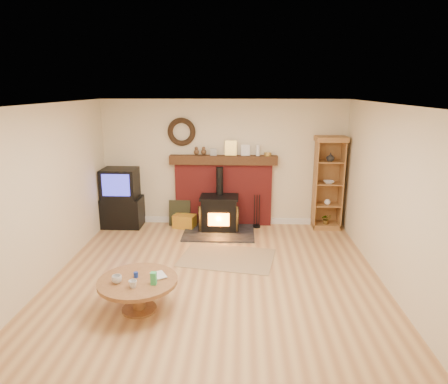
{
  "coord_description": "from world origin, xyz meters",
  "views": [
    {
      "loc": [
        0.37,
        -5.38,
        2.82
      ],
      "look_at": [
        0.09,
        1.0,
        1.14
      ],
      "focal_mm": 32.0,
      "sensor_mm": 36.0,
      "label": 1
    }
  ],
  "objects_px": {
    "coffee_table": "(138,285)",
    "wood_stove": "(219,214)",
    "tv_unit": "(121,199)",
    "curio_cabinet": "(328,183)"
  },
  "relations": [
    {
      "from": "coffee_table",
      "to": "wood_stove",
      "type": "bearing_deg",
      "value": 73.9
    },
    {
      "from": "tv_unit",
      "to": "coffee_table",
      "type": "xyz_separation_m",
      "value": [
        1.17,
        -3.25,
        -0.23
      ]
    },
    {
      "from": "tv_unit",
      "to": "curio_cabinet",
      "type": "distance_m",
      "value": 4.25
    },
    {
      "from": "wood_stove",
      "to": "coffee_table",
      "type": "height_order",
      "value": "wood_stove"
    },
    {
      "from": "wood_stove",
      "to": "tv_unit",
      "type": "distance_m",
      "value": 2.07
    },
    {
      "from": "wood_stove",
      "to": "coffee_table",
      "type": "xyz_separation_m",
      "value": [
        -0.88,
        -3.05,
        0.01
      ]
    },
    {
      "from": "tv_unit",
      "to": "wood_stove",
      "type": "bearing_deg",
      "value": -5.47
    },
    {
      "from": "wood_stove",
      "to": "coffee_table",
      "type": "relative_size",
      "value": 1.36
    },
    {
      "from": "tv_unit",
      "to": "curio_cabinet",
      "type": "relative_size",
      "value": 0.65
    },
    {
      "from": "wood_stove",
      "to": "coffee_table",
      "type": "distance_m",
      "value": 3.18
    }
  ]
}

